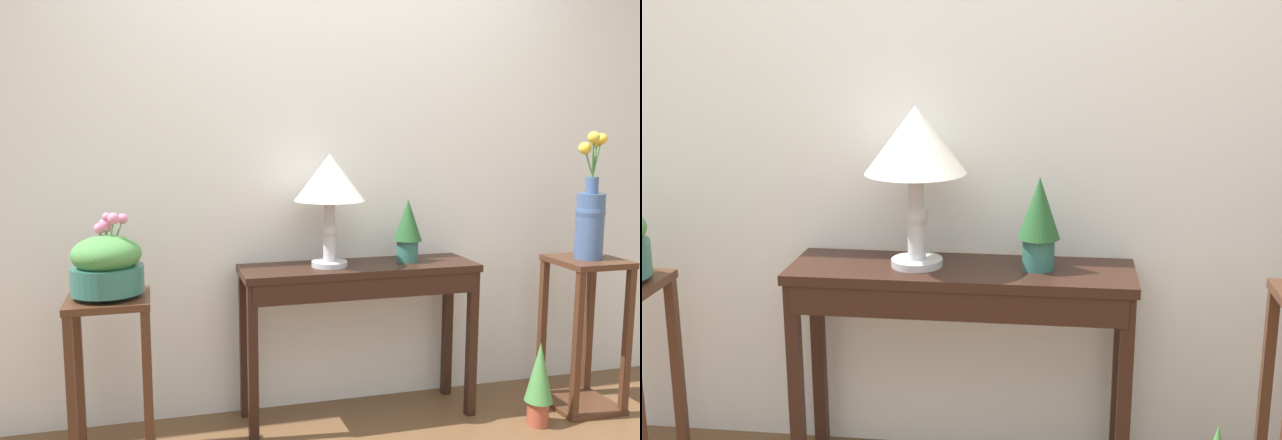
# 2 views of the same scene
# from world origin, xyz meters

# --- Properties ---
(back_wall_with_art) EXTENTS (9.00, 0.10, 2.80)m
(back_wall_with_art) POSITION_xyz_m (0.00, 1.43, 1.40)
(back_wall_with_art) COLOR silver
(back_wall_with_art) RESTS_ON ground
(console_table) EXTENTS (1.18, 0.34, 0.79)m
(console_table) POSITION_xyz_m (0.11, 1.15, 0.66)
(console_table) COLOR black
(console_table) RESTS_ON ground
(table_lamp) EXTENTS (0.34, 0.34, 0.55)m
(table_lamp) POSITION_xyz_m (-0.05, 1.17, 1.20)
(table_lamp) COLOR #B7B7BC
(table_lamp) RESTS_ON console_table
(potted_plant_on_console) EXTENTS (0.14, 0.14, 0.32)m
(potted_plant_on_console) POSITION_xyz_m (0.37, 1.18, 0.97)
(potted_plant_on_console) COLOR #2D665B
(potted_plant_on_console) RESTS_ON console_table
(pedestal_stand_left) EXTENTS (0.34, 0.34, 0.76)m
(pedestal_stand_left) POSITION_xyz_m (-1.07, 0.97, 0.38)
(pedestal_stand_left) COLOR #472819
(pedestal_stand_left) RESTS_ON ground
(planter_bowl_wide_left) EXTENTS (0.30, 0.30, 0.36)m
(planter_bowl_wide_left) POSITION_xyz_m (-1.07, 0.97, 0.89)
(planter_bowl_wide_left) COLOR #2D665B
(planter_bowl_wide_left) RESTS_ON pedestal_stand_left
(pedestal_stand_right) EXTENTS (0.34, 0.34, 0.80)m
(pedestal_stand_right) POSITION_xyz_m (1.28, 0.98, 0.40)
(pedestal_stand_right) COLOR #472819
(pedestal_stand_right) RESTS_ON ground
(flower_vase_tall_right) EXTENTS (0.16, 0.15, 0.65)m
(flower_vase_tall_right) POSITION_xyz_m (1.28, 0.98, 1.03)
(flower_vase_tall_right) COLOR #3D5684
(flower_vase_tall_right) RESTS_ON pedestal_stand_right
(potted_plant_floor) EXTENTS (0.14, 0.14, 0.43)m
(potted_plant_floor) POSITION_xyz_m (0.93, 0.84, 0.23)
(potted_plant_floor) COLOR #9E4733
(potted_plant_floor) RESTS_ON ground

